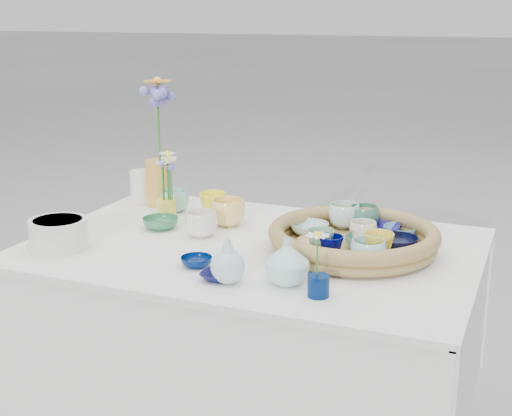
% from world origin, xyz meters
% --- Properties ---
extents(wicker_tray, '(0.47, 0.47, 0.08)m').
position_xyz_m(wicker_tray, '(0.28, 0.05, 0.80)').
color(wicker_tray, brown).
rests_on(wicker_tray, display_table).
extents(tray_ceramic_0, '(0.15, 0.15, 0.03)m').
position_xyz_m(tray_ceramic_0, '(0.32, 0.18, 0.80)').
color(tray_ceramic_0, '#0F095E').
rests_on(tray_ceramic_0, wicker_tray).
extents(tray_ceramic_1, '(0.14, 0.14, 0.03)m').
position_xyz_m(tray_ceramic_1, '(0.40, 0.07, 0.80)').
color(tray_ceramic_1, black).
rests_on(tray_ceramic_1, wicker_tray).
extents(tray_ceramic_2, '(0.09, 0.09, 0.08)m').
position_xyz_m(tray_ceramic_2, '(0.37, -0.04, 0.82)').
color(tray_ceramic_2, gold).
rests_on(tray_ceramic_2, wicker_tray).
extents(tray_ceramic_3, '(0.12, 0.12, 0.04)m').
position_xyz_m(tray_ceramic_3, '(0.32, 0.04, 0.80)').
color(tray_ceramic_3, '#438463').
rests_on(tray_ceramic_3, wicker_tray).
extents(tray_ceramic_4, '(0.10, 0.10, 0.07)m').
position_xyz_m(tray_ceramic_4, '(0.22, -0.05, 0.82)').
color(tray_ceramic_4, '#75A883').
rests_on(tray_ceramic_4, wicker_tray).
extents(tray_ceramic_5, '(0.12, 0.12, 0.03)m').
position_xyz_m(tray_ceramic_5, '(0.14, 0.10, 0.80)').
color(tray_ceramic_5, '#ACCCC3').
rests_on(tray_ceramic_5, wicker_tray).
extents(tray_ceramic_6, '(0.11, 0.11, 0.07)m').
position_xyz_m(tray_ceramic_6, '(0.21, 0.21, 0.82)').
color(tray_ceramic_6, silver).
rests_on(tray_ceramic_6, wicker_tray).
extents(tray_ceramic_7, '(0.09, 0.09, 0.06)m').
position_xyz_m(tray_ceramic_7, '(0.30, 0.09, 0.81)').
color(tray_ceramic_7, '#F1E4C1').
rests_on(tray_ceramic_7, wicker_tray).
extents(tray_ceramic_8, '(0.10, 0.10, 0.03)m').
position_xyz_m(tray_ceramic_8, '(0.38, 0.19, 0.80)').
color(tray_ceramic_8, '#6AA4C8').
rests_on(tray_ceramic_8, wicker_tray).
extents(tray_ceramic_9, '(0.07, 0.07, 0.06)m').
position_xyz_m(tray_ceramic_9, '(0.25, -0.07, 0.81)').
color(tray_ceramic_9, '#00034A').
rests_on(tray_ceramic_9, wicker_tray).
extents(tray_ceramic_10, '(0.08, 0.08, 0.03)m').
position_xyz_m(tray_ceramic_10, '(0.18, -0.01, 0.80)').
color(tray_ceramic_10, '#FBCD8E').
rests_on(tray_ceramic_10, wicker_tray).
extents(tray_ceramic_11, '(0.09, 0.09, 0.07)m').
position_xyz_m(tray_ceramic_11, '(0.36, -0.10, 0.82)').
color(tray_ceramic_11, '#96C6C4').
rests_on(tray_ceramic_11, wicker_tray).
extents(tray_ceramic_12, '(0.11, 0.11, 0.07)m').
position_xyz_m(tray_ceramic_12, '(0.27, 0.22, 0.82)').
color(tray_ceramic_12, '#3C6F55').
rests_on(tray_ceramic_12, wicker_tray).
extents(loose_ceramic_0, '(0.10, 0.10, 0.08)m').
position_xyz_m(loose_ceramic_0, '(-0.23, 0.21, 0.81)').
color(loose_ceramic_0, yellow).
rests_on(loose_ceramic_0, display_table).
extents(loose_ceramic_1, '(0.12, 0.12, 0.08)m').
position_xyz_m(loose_ceramic_1, '(-0.15, 0.15, 0.81)').
color(loose_ceramic_1, '#FED772').
rests_on(loose_ceramic_1, display_table).
extents(loose_ceramic_2, '(0.14, 0.14, 0.03)m').
position_xyz_m(loose_ceramic_2, '(-0.33, 0.04, 0.78)').
color(loose_ceramic_2, '#2C7244').
rests_on(loose_ceramic_2, display_table).
extents(loose_ceramic_3, '(0.11, 0.11, 0.08)m').
position_xyz_m(loose_ceramic_3, '(-0.17, 0.02, 0.80)').
color(loose_ceramic_3, silver).
rests_on(loose_ceramic_3, display_table).
extents(loose_ceramic_4, '(0.10, 0.10, 0.03)m').
position_xyz_m(loose_ceramic_4, '(-0.07, -0.22, 0.78)').
color(loose_ceramic_4, '#00164C').
rests_on(loose_ceramic_4, display_table).
extents(loose_ceramic_5, '(0.11, 0.11, 0.07)m').
position_xyz_m(loose_ceramic_5, '(-0.38, 0.23, 0.80)').
color(loose_ceramic_5, '#8ED1BF').
rests_on(loose_ceramic_5, display_table).
extents(loose_ceramic_6, '(0.09, 0.09, 0.02)m').
position_xyz_m(loose_ceramic_6, '(0.03, -0.29, 0.78)').
color(loose_ceramic_6, '#0B0D42').
rests_on(loose_ceramic_6, display_table).
extents(fluted_bowl, '(0.21, 0.21, 0.09)m').
position_xyz_m(fluted_bowl, '(-0.49, -0.24, 0.81)').
color(fluted_bowl, silver).
rests_on(fluted_bowl, display_table).
extents(bud_vase_paleblue, '(0.10, 0.10, 0.13)m').
position_xyz_m(bud_vase_paleblue, '(0.06, -0.30, 0.83)').
color(bud_vase_paleblue, silver).
rests_on(bud_vase_paleblue, display_table).
extents(bud_vase_seafoam, '(0.12, 0.12, 0.12)m').
position_xyz_m(bud_vase_seafoam, '(0.19, -0.24, 0.82)').
color(bud_vase_seafoam, '#A7DED1').
rests_on(bud_vase_seafoam, display_table).
extents(bud_vase_cobalt, '(0.05, 0.05, 0.05)m').
position_xyz_m(bud_vase_cobalt, '(0.29, -0.29, 0.79)').
color(bud_vase_cobalt, '#001645').
rests_on(bud_vase_cobalt, display_table).
extents(single_daisy, '(0.07, 0.07, 0.12)m').
position_xyz_m(single_daisy, '(0.28, -0.28, 0.86)').
color(single_daisy, white).
rests_on(single_daisy, bud_vase_cobalt).
extents(tall_vase_yellow, '(0.09, 0.09, 0.16)m').
position_xyz_m(tall_vase_yellow, '(-0.47, 0.27, 0.84)').
color(tall_vase_yellow, gold).
rests_on(tall_vase_yellow, display_table).
extents(gerbera, '(0.13, 0.13, 0.28)m').
position_xyz_m(gerbera, '(-0.46, 0.29, 1.06)').
color(gerbera, orange).
rests_on(gerbera, tall_vase_yellow).
extents(hydrangea, '(0.11, 0.11, 0.30)m').
position_xyz_m(hydrangea, '(-0.46, 0.28, 1.03)').
color(hydrangea, '#665EB6').
rests_on(hydrangea, tall_vase_yellow).
extents(white_pitcher, '(0.13, 0.11, 0.11)m').
position_xyz_m(white_pitcher, '(-0.55, 0.30, 0.82)').
color(white_pitcher, silver).
rests_on(white_pitcher, display_table).
extents(daisy_cup, '(0.08, 0.08, 0.07)m').
position_xyz_m(daisy_cup, '(-0.35, 0.13, 0.80)').
color(daisy_cup, yellow).
rests_on(daisy_cup, display_table).
extents(daisy_posy, '(0.10, 0.10, 0.15)m').
position_xyz_m(daisy_posy, '(-0.35, 0.13, 0.91)').
color(daisy_posy, white).
rests_on(daisy_posy, daisy_cup).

